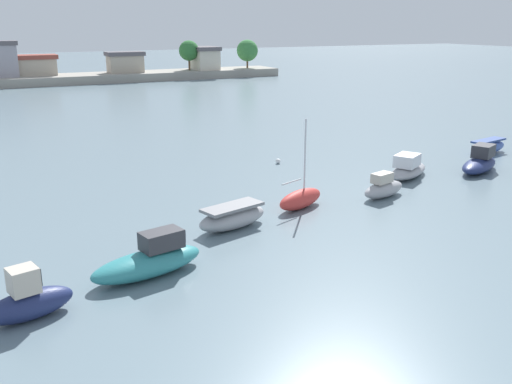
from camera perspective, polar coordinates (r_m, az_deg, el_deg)
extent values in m
ellipsoid|color=navy|center=(22.46, -21.60, -10.40)|extent=(3.40, 1.92, 1.07)
cube|color=#BCB2A3|center=(22.02, -22.14, -8.13)|extent=(1.14, 1.09, 0.93)
cube|color=black|center=(22.11, -20.98, -7.63)|extent=(0.26, 0.80, 0.65)
ellipsoid|color=teal|center=(24.64, -10.74, -7.05)|extent=(5.27, 2.75, 1.05)
cube|color=#333338|center=(24.60, -9.37, -4.70)|extent=(1.91, 1.34, 0.78)
cube|color=black|center=(24.97, -7.63, -4.10)|extent=(0.26, 0.91, 0.55)
ellipsoid|color=#9E9EA3|center=(29.62, -2.35, -2.62)|extent=(4.39, 2.57, 1.07)
cube|color=slate|center=(29.42, -2.37, -1.50)|extent=(3.53, 2.12, 0.16)
ellipsoid|color=#C63833|center=(32.80, 4.45, -0.70)|extent=(3.63, 2.21, 1.10)
cylinder|color=silver|center=(32.37, 4.90, 3.75)|extent=(0.10, 0.10, 4.02)
cylinder|color=#B7B7BC|center=(31.83, 3.57, 1.02)|extent=(1.59, 0.66, 0.08)
ellipsoid|color=#9E9EA3|center=(35.64, 12.58, 0.25)|extent=(3.56, 1.94, 0.96)
cube|color=#BCB2A3|center=(35.25, 12.43, 1.39)|extent=(1.47, 1.05, 0.59)
cube|color=black|center=(35.76, 13.08, 1.66)|extent=(0.24, 0.67, 0.42)
ellipsoid|color=#9E9EA3|center=(40.74, 14.92, 2.04)|extent=(4.90, 3.77, 0.83)
cube|color=silver|center=(40.16, 14.80, 3.06)|extent=(2.24, 2.05, 0.82)
cube|color=black|center=(40.98, 15.24, 3.41)|extent=(0.65, 1.09, 0.57)
ellipsoid|color=navy|center=(43.68, 21.30, 2.51)|extent=(5.14, 3.61, 0.96)
cube|color=#333338|center=(44.09, 21.68, 3.83)|extent=(2.06, 1.83, 0.89)
cube|color=black|center=(44.87, 22.02, 4.12)|extent=(0.53, 1.04, 0.62)
ellipsoid|color=#3856A8|center=(49.93, 22.05, 4.12)|extent=(4.51, 2.03, 1.02)
cube|color=navy|center=(49.82, 22.13, 4.77)|extent=(3.62, 1.68, 0.14)
sphere|color=white|center=(43.16, 2.21, 3.09)|extent=(0.38, 0.38, 0.38)
cube|color=gray|center=(104.05, -23.46, 10.03)|extent=(97.01, 8.25, 1.44)
cube|color=#99939E|center=(103.78, -24.07, 11.77)|extent=(5.09, 3.06, 5.09)
cube|color=#B2A38E|center=(105.44, -21.02, 11.51)|extent=(6.27, 3.90, 2.72)
cube|color=brown|center=(105.33, -21.11, 12.43)|extent=(6.89, 4.29, 0.70)
cube|color=#B2A38E|center=(106.77, -12.87, 12.29)|extent=(5.95, 3.59, 2.95)
cube|color=#565156|center=(106.66, -12.94, 13.26)|extent=(6.54, 3.95, 0.70)
cube|color=beige|center=(111.61, -5.14, 12.95)|extent=(4.10, 5.89, 3.52)
cube|color=#565156|center=(111.50, -5.17, 14.03)|extent=(4.51, 6.48, 0.70)
cylinder|color=brown|center=(110.26, -6.65, 12.48)|extent=(0.36, 0.36, 2.08)
sphere|color=#2D6B33|center=(110.11, -6.69, 13.79)|extent=(3.71, 3.71, 3.71)
cylinder|color=brown|center=(114.69, -0.87, 12.65)|extent=(0.36, 0.36, 1.68)
sphere|color=#387A3D|center=(114.54, -0.87, 13.89)|extent=(4.13, 4.13, 4.13)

